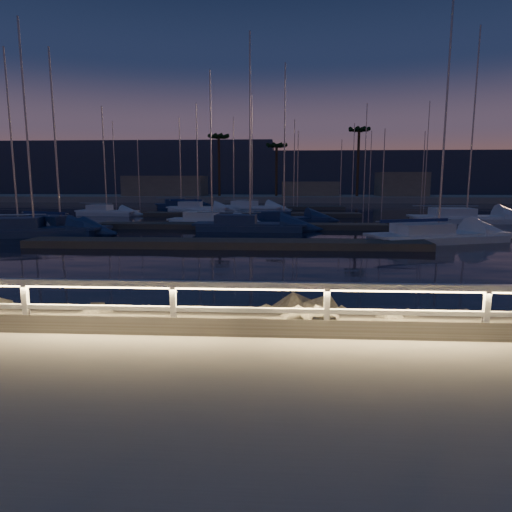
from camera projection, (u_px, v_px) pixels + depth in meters
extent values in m
plane|color=gray|center=(125.00, 332.00, 9.11)|extent=(400.00, 400.00, 0.00)
cube|color=gray|center=(67.00, 394.00, 6.66)|extent=(240.00, 5.00, 0.20)
cube|color=#69635A|center=(147.00, 323.00, 10.64)|extent=(240.00, 3.45, 1.29)
plane|color=black|center=(266.00, 200.00, 88.01)|extent=(320.00, 320.00, 0.00)
plane|color=black|center=(128.00, 388.00, 9.30)|extent=(400.00, 400.00, 0.00)
cube|color=white|center=(26.00, 306.00, 9.14)|extent=(0.11, 0.11, 1.00)
cube|color=white|center=(173.00, 309.00, 8.97)|extent=(0.11, 0.11, 1.00)
cube|color=white|center=(327.00, 311.00, 8.80)|extent=(0.11, 0.11, 1.00)
cube|color=white|center=(486.00, 314.00, 8.63)|extent=(0.11, 0.11, 1.00)
cube|color=white|center=(122.00, 283.00, 8.95)|extent=(44.00, 0.12, 0.12)
cube|color=white|center=(124.00, 308.00, 9.03)|extent=(44.00, 0.09, 0.09)
cube|color=#E0B065|center=(122.00, 287.00, 8.94)|extent=(44.00, 0.04, 0.03)
cube|color=#5B534C|center=(225.00, 244.00, 24.94)|extent=(22.00, 2.00, 0.40)
cube|color=#5B534C|center=(241.00, 226.00, 34.79)|extent=(22.00, 2.00, 0.40)
cube|color=#5B534C|center=(252.00, 215.00, 46.61)|extent=(22.00, 2.00, 0.40)
cube|color=#5B534C|center=(258.00, 208.00, 58.43)|extent=(22.00, 2.00, 0.40)
cube|color=gray|center=(265.00, 199.00, 82.04)|extent=(160.00, 14.00, 1.20)
cube|color=gray|center=(166.00, 188.00, 82.74)|extent=(14.00, 8.00, 4.00)
cube|color=gray|center=(310.00, 191.00, 82.32)|extent=(10.00, 6.00, 3.00)
cube|color=gray|center=(401.00, 186.00, 80.30)|extent=(8.00, 7.00, 4.60)
cylinder|color=#493222|center=(219.00, 166.00, 79.57)|extent=(0.44, 0.44, 10.50)
cylinder|color=#493222|center=(276.00, 170.00, 80.11)|extent=(0.44, 0.44, 9.00)
cylinder|color=#493222|center=(358.00, 162.00, 78.12)|extent=(0.44, 0.44, 11.50)
cube|color=#32384D|center=(272.00, 178.00, 136.52)|extent=(220.00, 30.00, 14.00)
cube|color=#32384D|center=(90.00, 172.00, 149.47)|extent=(120.00, 25.00, 18.00)
cube|color=navy|center=(35.00, 234.00, 30.07)|extent=(7.83, 4.10, 0.58)
cube|color=navy|center=(34.00, 228.00, 30.01)|extent=(8.35, 3.88, 0.16)
cube|color=navy|center=(17.00, 223.00, 29.77)|extent=(3.25, 2.47, 0.69)
cylinder|color=#A3A3A7|center=(26.00, 125.00, 28.94)|extent=(0.13, 0.13, 12.95)
cylinder|color=#A3A3A7|center=(8.00, 215.00, 29.60)|extent=(4.56, 1.13, 0.08)
cube|color=silver|center=(438.00, 240.00, 27.08)|extent=(8.47, 5.15, 0.54)
cube|color=silver|center=(438.00, 234.00, 27.03)|extent=(8.97, 4.98, 0.15)
cube|color=silver|center=(422.00, 229.00, 26.67)|extent=(3.61, 2.92, 0.64)
cylinder|color=#A3A3A7|center=(446.00, 110.00, 25.88)|extent=(0.12, 0.12, 13.94)
cylinder|color=#A3A3A7|center=(414.00, 220.00, 26.44)|extent=(4.77, 1.71, 0.08)
cube|color=navy|center=(61.00, 231.00, 31.53)|extent=(7.05, 4.14, 0.57)
cube|color=navy|center=(61.00, 226.00, 31.47)|extent=(7.48, 3.99, 0.15)
cube|color=navy|center=(50.00, 220.00, 31.74)|extent=(2.98, 2.38, 0.67)
cylinder|color=#A3A3A7|center=(55.00, 138.00, 30.51)|extent=(0.12, 0.12, 11.61)
cylinder|color=#A3A3A7|center=(45.00, 213.00, 31.82)|extent=(4.01, 1.34, 0.08)
cube|color=silver|center=(19.00, 232.00, 31.15)|extent=(7.01, 4.12, 0.52)
cube|color=silver|center=(19.00, 227.00, 31.10)|extent=(7.44, 3.97, 0.14)
cube|color=silver|center=(3.00, 223.00, 30.82)|extent=(2.97, 2.37, 0.61)
cylinder|color=#A3A3A7|center=(11.00, 139.00, 30.14)|extent=(0.11, 0.11, 11.55)
cube|color=navy|center=(250.00, 229.00, 33.32)|extent=(7.65, 2.77, 0.55)
cube|color=navy|center=(250.00, 224.00, 33.27)|extent=(8.26, 2.41, 0.15)
cube|color=navy|center=(236.00, 219.00, 33.30)|extent=(3.00, 1.99, 0.64)
cylinder|color=#A3A3A7|center=(250.00, 130.00, 32.18)|extent=(0.12, 0.12, 13.14)
cylinder|color=#A3A3A7|center=(229.00, 212.00, 33.27)|extent=(4.73, 0.23, 0.08)
cube|color=navy|center=(284.00, 221.00, 39.19)|extent=(7.61, 4.12, 0.49)
cube|color=navy|center=(284.00, 218.00, 39.14)|extent=(8.11, 3.92, 0.13)
cube|color=navy|center=(272.00, 214.00, 38.90)|extent=(3.18, 2.45, 0.57)
cylinder|color=#A3A3A7|center=(285.00, 142.00, 38.10)|extent=(0.11, 0.11, 12.57)
cylinder|color=#A3A3A7|center=(267.00, 209.00, 38.73)|extent=(4.40, 1.18, 0.07)
cube|color=silver|center=(107.00, 214.00, 48.01)|extent=(6.32, 2.97, 0.52)
cube|color=silver|center=(107.00, 211.00, 47.96)|extent=(6.78, 2.75, 0.14)
cube|color=silver|center=(100.00, 208.00, 48.08)|extent=(2.58, 1.88, 0.61)
cylinder|color=#A3A3A7|center=(104.00, 159.00, 47.08)|extent=(0.11, 0.11, 10.55)
cylinder|color=#A3A3A7|center=(96.00, 203.00, 48.10)|extent=(3.76, 0.68, 0.08)
cube|color=silver|center=(212.00, 224.00, 37.19)|extent=(6.90, 3.24, 0.52)
cube|color=silver|center=(212.00, 220.00, 37.13)|extent=(7.39, 3.00, 0.14)
cube|color=silver|center=(201.00, 215.00, 37.28)|extent=(2.81, 2.05, 0.61)
cylinder|color=#A3A3A7|center=(211.00, 146.00, 36.18)|extent=(0.11, 0.11, 11.52)
cylinder|color=#A3A3A7|center=(196.00, 210.00, 37.30)|extent=(4.10, 0.74, 0.08)
cube|color=silver|center=(252.00, 209.00, 56.26)|extent=(7.93, 5.23, 0.54)
cube|color=silver|center=(252.00, 206.00, 56.20)|extent=(8.37, 5.13, 0.15)
cube|color=silver|center=(245.00, 203.00, 56.60)|extent=(3.44, 2.87, 0.64)
cylinder|color=#A3A3A7|center=(252.00, 151.00, 55.12)|extent=(0.12, 0.12, 13.10)
cylinder|color=#A3A3A7|center=(241.00, 199.00, 56.75)|extent=(4.38, 1.89, 0.08)
cube|color=silver|center=(466.00, 221.00, 39.72)|extent=(8.95, 3.01, 0.60)
cube|color=silver|center=(466.00, 217.00, 39.65)|extent=(9.69, 2.57, 0.16)
cube|color=silver|center=(452.00, 212.00, 39.67)|extent=(3.48, 2.25, 0.71)
cylinder|color=#A3A3A7|center=(473.00, 123.00, 38.38)|extent=(0.13, 0.13, 15.52)
cylinder|color=#A3A3A7|center=(445.00, 206.00, 39.62)|extent=(5.59, 0.11, 0.09)
cube|color=navy|center=(181.00, 206.00, 62.35)|extent=(6.85, 4.30, 0.55)
cube|color=navy|center=(181.00, 204.00, 62.29)|extent=(7.24, 4.18, 0.15)
cube|color=navy|center=(175.00, 201.00, 61.97)|extent=(2.93, 2.40, 0.65)
cylinder|color=#A3A3A7|center=(180.00, 161.00, 61.36)|extent=(0.12, 0.12, 11.28)
cylinder|color=#A3A3A7|center=(171.00, 198.00, 61.76)|extent=(3.83, 1.49, 0.08)
cube|color=silver|center=(198.00, 210.00, 54.87)|extent=(6.95, 2.54, 0.54)
cube|color=silver|center=(198.00, 207.00, 54.82)|extent=(7.51, 2.22, 0.15)
cube|color=silver|center=(190.00, 204.00, 54.85)|extent=(2.73, 1.81, 0.63)
cylinder|color=#A3A3A7|center=(197.00, 156.00, 53.83)|extent=(0.12, 0.12, 11.93)
cylinder|color=#A3A3A7|center=(186.00, 200.00, 54.81)|extent=(4.29, 0.23, 0.08)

